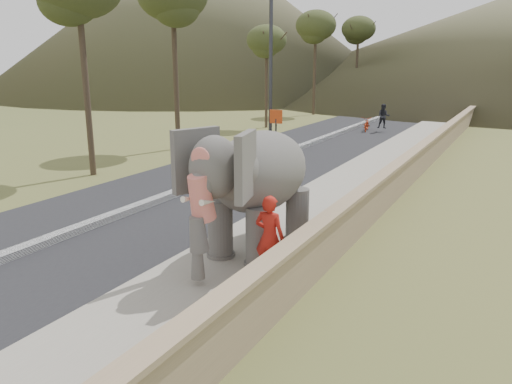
% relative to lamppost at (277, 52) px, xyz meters
% --- Properties ---
extents(ground, '(160.00, 160.00, 0.00)m').
position_rel_lamppost_xyz_m(ground, '(4.69, -12.89, -4.87)').
color(ground, olive).
rests_on(ground, ground).
extents(road, '(7.00, 120.00, 0.03)m').
position_rel_lamppost_xyz_m(road, '(-0.31, -2.89, -4.86)').
color(road, black).
rests_on(road, ground).
extents(median, '(0.35, 120.00, 0.22)m').
position_rel_lamppost_xyz_m(median, '(-0.31, -2.89, -4.76)').
color(median, black).
rests_on(median, ground).
extents(walkway, '(3.00, 120.00, 0.15)m').
position_rel_lamppost_xyz_m(walkway, '(4.69, -2.89, -4.80)').
color(walkway, '#9E9687').
rests_on(walkway, ground).
extents(parapet, '(0.30, 120.00, 1.10)m').
position_rel_lamppost_xyz_m(parapet, '(6.34, -2.89, -4.32)').
color(parapet, tan).
rests_on(parapet, ground).
extents(lamppost, '(1.76, 0.36, 8.00)m').
position_rel_lamppost_xyz_m(lamppost, '(0.00, 0.00, 0.00)').
color(lamppost, '#2C2D31').
rests_on(lamppost, ground).
extents(signboard, '(0.60, 0.08, 2.40)m').
position_rel_lamppost_xyz_m(signboard, '(0.19, -0.43, -3.23)').
color(signboard, '#2D2D33').
rests_on(signboard, ground).
extents(hill_left, '(60.00, 60.00, 22.00)m').
position_rel_lamppost_xyz_m(hill_left, '(-33.31, 42.11, 6.13)').
color(hill_left, brown).
rests_on(hill_left, ground).
extents(elephant_and_man, '(2.41, 4.20, 2.97)m').
position_rel_lamppost_xyz_m(elephant_and_man, '(4.71, -10.47, -3.25)').
color(elephant_and_man, '#66625C').
rests_on(elephant_and_man, ground).
extents(motorcyclist, '(1.97, 1.91, 1.83)m').
position_rel_lamppost_xyz_m(motorcyclist, '(1.24, 11.85, -4.17)').
color(motorcyclist, maroon).
rests_on(motorcyclist, ground).
extents(trees, '(48.61, 42.33, 9.26)m').
position_rel_lamppost_xyz_m(trees, '(4.32, 14.98, -0.77)').
color(trees, '#473828').
rests_on(trees, ground).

